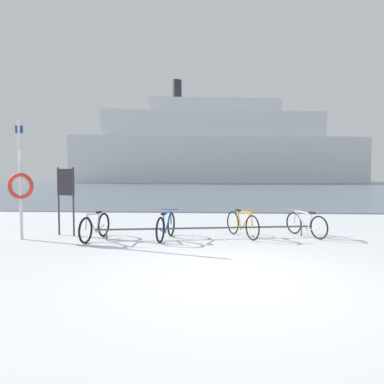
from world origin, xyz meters
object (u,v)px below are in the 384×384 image
Objects in this scene: bicycle_1 at (166,226)px; bicycle_2 at (242,224)px; bicycle_3 at (306,224)px; info_sign at (66,189)px; ferry_ship at (218,149)px; rescue_post at (20,183)px; bicycle_0 at (95,227)px.

bicycle_2 is (2.07, 0.46, 0.01)m from bicycle_1.
bicycle_3 is 0.73× the size of info_sign.
bicycle_1 is 1.05× the size of bicycle_2.
bicycle_1 is 3.10m from info_sign.
ferry_ship is (1.91, 61.17, 6.40)m from bicycle_1.
info_sign reaches higher than bicycle_3.
bicycle_1 is at bearing -167.48° from bicycle_2.
rescue_post is (-7.72, -0.95, 1.18)m from bicycle_3.
bicycle_0 is 1.06× the size of bicycle_2.
ferry_ship is at bearing 86.48° from bicycle_0.
bicycle_0 is 1.01× the size of bicycle_1.
rescue_post reaches higher than bicycle_1.
info_sign is 61.20m from ferry_ship.
bicycle_0 is at bearing -30.63° from info_sign.
rescue_post is 61.92m from ferry_ship.
ferry_ship is (4.83, 60.77, 5.44)m from info_sign.
bicycle_0 reaches higher than bicycle_1.
ferry_ship reaches higher than info_sign.
ferry_ship is (5.78, 61.43, 5.24)m from rescue_post.
bicycle_2 is 0.81× the size of info_sign.
ferry_ship reaches higher than rescue_post.
bicycle_1 is 3.92m from bicycle_3.
ferry_ship reaches higher than bicycle_3.
rescue_post is 0.05× the size of ferry_ship.
rescue_post reaches higher than bicycle_0.
info_sign is (-2.91, 0.40, 0.97)m from bicycle_1.
bicycle_1 is 2.12m from bicycle_2.
bicycle_3 is 6.85m from info_sign.
info_sign is at bearing 172.25° from bicycle_1.
bicycle_0 is 1.17× the size of bicycle_3.
bicycle_0 is 3.99m from bicycle_2.
rescue_post is at bearing -173.07° from bicycle_2.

